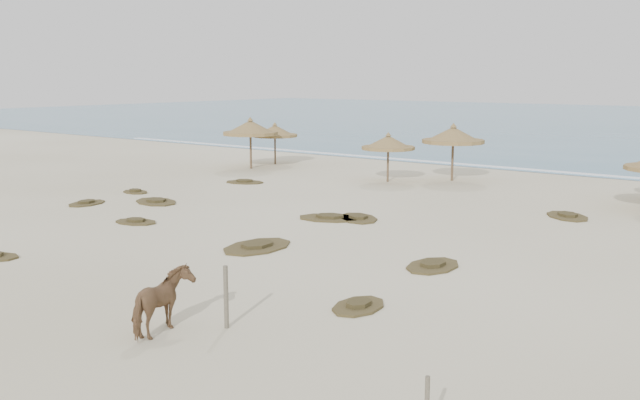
{
  "coord_description": "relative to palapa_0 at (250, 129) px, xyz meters",
  "views": [
    {
      "loc": [
        15.05,
        -13.54,
        5.27
      ],
      "look_at": [
        0.98,
        5.0,
        1.23
      ],
      "focal_mm": 40.0,
      "sensor_mm": 36.0,
      "label": 1
    }
  ],
  "objects": [
    {
      "name": "foam_line",
      "position": [
        13.01,
        9.22,
        -2.32
      ],
      "size": [
        70.0,
        0.6,
        0.01
      ],
      "primitive_type": "cube",
      "color": "silver",
      "rests_on": "ground"
    },
    {
      "name": "scrub_13",
      "position": [
        13.36,
        -8.6,
        -2.27
      ],
      "size": [
        2.52,
        2.43,
        0.16
      ],
      "rotation": [
        0.0,
        0.0,
        2.44
      ],
      "color": "#4E4222",
      "rests_on": "ground"
    },
    {
      "name": "scrub_1",
      "position": [
        4.51,
        -10.83,
        -2.27
      ],
      "size": [
        2.64,
        2.07,
        0.16
      ],
      "rotation": [
        0.0,
        0.0,
        2.88
      ],
      "color": "#4E4222",
      "rests_on": "ground"
    },
    {
      "name": "palapa_1",
      "position": [
        -0.31,
        2.51,
        -0.34
      ],
      "size": [
        2.94,
        2.94,
        2.55
      ],
      "rotation": [
        0.0,
        0.0,
        0.08
      ],
      "color": "brown",
      "rests_on": "ground"
    },
    {
      "name": "scrub_3",
      "position": [
        12.49,
        -9.18,
        -2.27
      ],
      "size": [
        2.87,
        2.46,
        0.16
      ],
      "rotation": [
        0.0,
        0.0,
        0.44
      ],
      "color": "#4E4222",
      "rests_on": "ground"
    },
    {
      "name": "scrub_2",
      "position": [
        7.27,
        -14.08,
        -2.27
      ],
      "size": [
        1.86,
        1.4,
        0.16
      ],
      "rotation": [
        0.0,
        0.0,
        0.2
      ],
      "color": "#4E4222",
      "rests_on": "ground"
    },
    {
      "name": "palapa_2",
      "position": [
        9.12,
        0.32,
        -0.37
      ],
      "size": [
        3.32,
        3.32,
        2.52
      ],
      "rotation": [
        0.0,
        0.0,
        0.27
      ],
      "color": "brown",
      "rests_on": "ground"
    },
    {
      "name": "scrub_9",
      "position": [
        13.39,
        -14.25,
        -2.27
      ],
      "size": [
        1.83,
        2.7,
        0.16
      ],
      "rotation": [
        0.0,
        0.0,
        1.62
      ],
      "color": "#4E4222",
      "rests_on": "ground"
    },
    {
      "name": "horse",
      "position": [
        16.93,
        -21.04,
        -1.65
      ],
      "size": [
        1.14,
        1.73,
        1.35
      ],
      "primitive_type": "imported",
      "rotation": [
        0.0,
        0.0,
        3.42
      ],
      "color": "brown",
      "rests_on": "ground"
    },
    {
      "name": "scrub_7",
      "position": [
        19.49,
        -3.46,
        -2.27
      ],
      "size": [
        2.46,
        2.49,
        0.16
      ],
      "rotation": [
        0.0,
        0.0,
        2.33
      ],
      "color": "#4E4222",
      "rests_on": "ground"
    },
    {
      "name": "scrub_6",
      "position": [
        3.58,
        -4.36,
        -2.27
      ],
      "size": [
        2.3,
        1.88,
        0.16
      ],
      "rotation": [
        0.0,
        0.0,
        0.35
      ],
      "color": "#4E4222",
      "rests_on": "ground"
    },
    {
      "name": "scrub_12",
      "position": [
        19.22,
        -17.2,
        -2.27
      ],
      "size": [
        1.24,
        1.75,
        0.16
      ],
      "rotation": [
        0.0,
        0.0,
        1.67
      ],
      "color": "#4E4222",
      "rests_on": "ground"
    },
    {
      "name": "scrub_0",
      "position": [
        2.5,
        -12.84,
        -2.27
      ],
      "size": [
        1.51,
        1.99,
        0.16
      ],
      "rotation": [
        0.0,
        0.0,
        1.78
      ],
      "color": "#4E4222",
      "rests_on": "ground"
    },
    {
      "name": "fence_post_near",
      "position": [
        17.74,
        -20.01,
        -1.64
      ],
      "size": [
        0.12,
        0.12,
        1.36
      ],
      "primitive_type": "cylinder",
      "rotation": [
        0.0,
        0.0,
        0.15
      ],
      "color": "#675E4D",
      "rests_on": "ground"
    },
    {
      "name": "palapa_3",
      "position": [
        11.55,
        2.63,
        -0.03
      ],
      "size": [
        3.66,
        3.66,
        2.96
      ],
      "rotation": [
        0.0,
        0.0,
        0.17
      ],
      "color": "brown",
      "rests_on": "ground"
    },
    {
      "name": "ground",
      "position": [
        13.01,
        -16.78,
        -2.32
      ],
      "size": [
        160.0,
        160.0,
        0.0
      ],
      "primitive_type": "plane",
      "color": "beige",
      "rests_on": "ground"
    },
    {
      "name": "scrub_8",
      "position": [
        1.7,
        -9.68,
        -2.27
      ],
      "size": [
        1.57,
        1.14,
        0.16
      ],
      "rotation": [
        0.0,
        0.0,
        3.0
      ],
      "color": "#4E4222",
      "rests_on": "ground"
    },
    {
      "name": "scrub_4",
      "position": [
        18.87,
        -12.98,
        -2.27
      ],
      "size": [
        1.38,
        2.07,
        0.16
      ],
      "rotation": [
        0.0,
        0.0,
        1.6
      ],
      "color": "#4E4222",
      "rests_on": "ground"
    },
    {
      "name": "palapa_0",
      "position": [
        0.0,
        0.0,
        0.0
      ],
      "size": [
        4.12,
        4.12,
        2.99
      ],
      "rotation": [
        0.0,
        0.0,
        0.36
      ],
      "color": "brown",
      "rests_on": "ground"
    }
  ]
}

